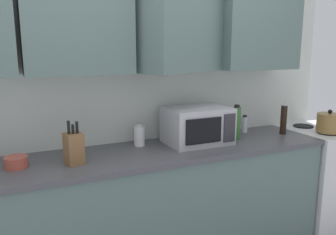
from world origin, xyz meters
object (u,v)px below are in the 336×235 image
Objects in this scene: bottle_soy_dark at (284,119)px; bottle_green_oil at (236,123)px; bottle_white_jar at (139,136)px; kettle at (329,123)px; stove_range at (324,174)px; bottle_clear_tall at (244,124)px; bowl_ceramic_small at (16,162)px; microwave at (197,125)px; knife_block at (74,148)px.

bottle_green_oil is (-0.46, 0.04, 0.01)m from bottle_soy_dark.
bottle_soy_dark reaches higher than bottle_white_jar.
bottle_white_jar is at bearing 169.09° from kettle.
bottle_white_jar reaches higher than stove_range.
bottle_soy_dark is at bearing -34.64° from bottle_clear_tall.
kettle reaches higher than bowl_ceramic_small.
bowl_ceramic_small is (-0.85, -0.14, -0.04)m from bottle_white_jar.
bottle_clear_tall is at bearing 13.23° from microwave.
bottle_green_oil is at bearing 175.30° from bottle_soy_dark.
bottle_soy_dark reaches higher than kettle.
bowl_ceramic_small is at bearing 176.02° from kettle.
stove_range is 1.90× the size of microwave.
microwave is 0.96m from knife_block.
microwave is 0.35m from bottle_green_oil.
kettle reaches higher than bottle_clear_tall.
bottle_soy_dark is (1.76, 0.06, 0.02)m from knife_block.
bottle_white_jar is at bearing 23.08° from knife_block.
bottle_green_oil reaches higher than bottle_white_jar.
microwave reaches higher than kettle.
bottle_soy_dark is at bearing -4.70° from bottle_green_oil.
bottle_white_jar is 0.58× the size of bottle_green_oil.
bowl_ceramic_small is (-1.83, -0.16, -0.04)m from bottle_clear_tall.
kettle is 0.40m from bottle_soy_dark.
knife_block reaches higher than bottle_clear_tall.
bottle_soy_dark is at bearing -7.52° from bottle_white_jar.
microwave is at bearing -13.93° from bottle_white_jar.
bottle_green_oil is (1.30, 0.09, 0.03)m from knife_block.
bowl_ceramic_small is at bearing -178.58° from microwave.
knife_block is 1.86× the size of bottle_clear_tall.
bottle_green_oil reaches higher than bowl_ceramic_small.
bottle_clear_tall is at bearing 4.98° from bowl_ceramic_small.
bottle_clear_tall is at bearing 152.60° from kettle.
microwave is 1.29m from bowl_ceramic_small.
bottle_white_jar is at bearing 9.30° from bowl_ceramic_small.
microwave is 1.69× the size of knife_block.
stove_range is 3.22× the size of knife_block.
knife_block is (-2.31, -0.05, 0.55)m from stove_range.
bottle_white_jar is 0.61× the size of bottle_soy_dark.
bottle_soy_dark is (1.25, -0.16, 0.05)m from bottle_white_jar.
bottle_white_jar is at bearing 172.48° from bottle_soy_dark.
bottle_white_jar is 1.26m from bottle_soy_dark.
bowl_ceramic_small reaches higher than stove_range.
kettle is at bearing -12.55° from bottle_green_oil.
bowl_ceramic_small is (-1.64, -0.01, -0.10)m from bottle_green_oil.
microwave is at bearing 176.95° from bottle_green_oil.
bottle_green_oil reaches higher than bottle_soy_dark.
stove_range is 0.79m from bottle_soy_dark.
bottle_white_jar is 1.14× the size of bowl_ceramic_small.
microwave reaches higher than bottle_white_jar.
bottle_soy_dark is 1.87× the size of bowl_ceramic_small.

